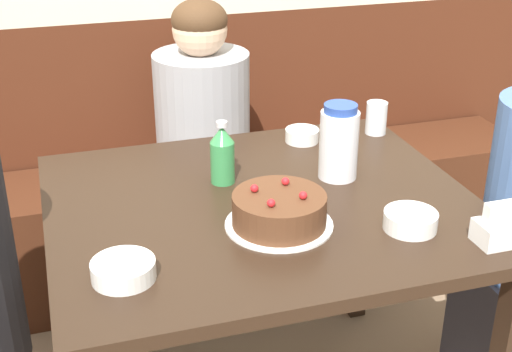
# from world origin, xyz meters

# --- Properties ---
(bench_seat) EXTENTS (2.71, 0.38, 0.48)m
(bench_seat) POSITION_xyz_m (0.00, 0.83, 0.24)
(bench_seat) COLOR #472314
(bench_seat) RESTS_ON ground_plane
(dining_table) EXTENTS (1.10, 0.94, 0.75)m
(dining_table) POSITION_xyz_m (0.00, 0.00, 0.65)
(dining_table) COLOR black
(dining_table) RESTS_ON ground_plane
(birthday_cake) EXTENTS (0.27, 0.27, 0.10)m
(birthday_cake) POSITION_xyz_m (-0.00, -0.14, 0.80)
(birthday_cake) COLOR white
(birthday_cake) RESTS_ON dining_table
(water_pitcher) EXTENTS (0.11, 0.11, 0.21)m
(water_pitcher) POSITION_xyz_m (0.25, 0.08, 0.86)
(water_pitcher) COLOR white
(water_pitcher) RESTS_ON dining_table
(soju_bottle) EXTENTS (0.07, 0.07, 0.18)m
(soju_bottle) POSITION_xyz_m (-0.07, 0.14, 0.84)
(soju_bottle) COLOR #388E4C
(soju_bottle) RESTS_ON dining_table
(napkin_holder) EXTENTS (0.11, 0.08, 0.11)m
(napkin_holder) POSITION_xyz_m (0.46, -0.36, 0.79)
(napkin_holder) COLOR white
(napkin_holder) RESTS_ON dining_table
(bowl_soup_white) EXTENTS (0.13, 0.13, 0.04)m
(bowl_soup_white) POSITION_xyz_m (0.30, -0.24, 0.78)
(bowl_soup_white) COLOR white
(bowl_soup_white) RESTS_ON dining_table
(bowl_rice_small) EXTENTS (0.14, 0.14, 0.04)m
(bowl_rice_small) POSITION_xyz_m (-0.39, -0.26, 0.78)
(bowl_rice_small) COLOR white
(bowl_rice_small) RESTS_ON dining_table
(bowl_side_dish) EXTENTS (0.10, 0.10, 0.04)m
(bowl_side_dish) POSITION_xyz_m (0.24, 0.35, 0.77)
(bowl_side_dish) COLOR white
(bowl_side_dish) RESTS_ON dining_table
(glass_water_tall) EXTENTS (0.07, 0.07, 0.10)m
(glass_water_tall) POSITION_xyz_m (0.49, 0.35, 0.81)
(glass_water_tall) COLOR silver
(glass_water_tall) RESTS_ON dining_table
(person_pale_blue_shirt) EXTENTS (0.33, 0.34, 1.14)m
(person_pale_blue_shirt) POSITION_xyz_m (0.01, 0.73, 0.54)
(person_pale_blue_shirt) COLOR #33333D
(person_pale_blue_shirt) RESTS_ON ground_plane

